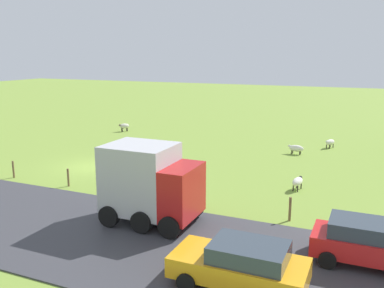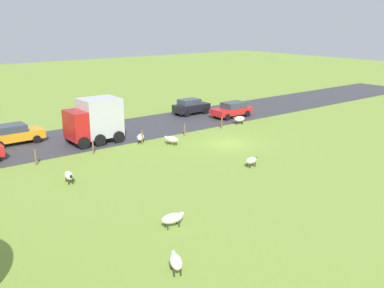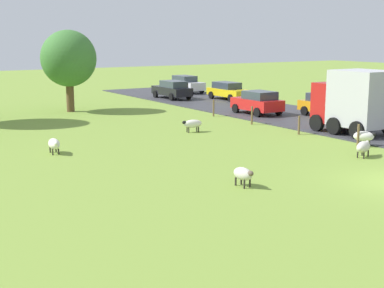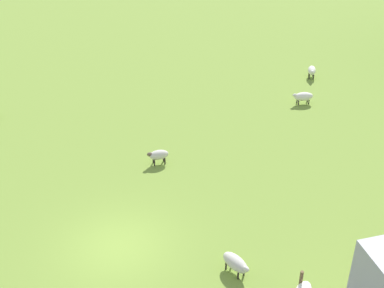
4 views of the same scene
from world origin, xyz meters
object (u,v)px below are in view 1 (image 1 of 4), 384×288
(sheep_7, at_px, (163,148))
(truck_0, at_px, (150,182))
(sheep_6, at_px, (296,148))
(sheep_1, at_px, (330,142))
(sheep_4, at_px, (120,176))
(car_3, at_px, (241,264))
(sheep_0, at_px, (127,189))
(sheep_2, at_px, (298,182))
(sheep_3, at_px, (124,126))
(car_0, at_px, (365,242))

(sheep_7, relative_size, truck_0, 0.25)
(sheep_6, bearing_deg, sheep_1, 146.61)
(sheep_4, height_order, car_3, car_3)
(sheep_1, height_order, truck_0, truck_0)
(sheep_4, height_order, sheep_7, sheep_4)
(sheep_0, bearing_deg, sheep_6, 154.42)
(sheep_1, relative_size, sheep_6, 0.94)
(truck_0, distance_m, car_3, 6.66)
(sheep_1, bearing_deg, sheep_2, -2.71)
(sheep_3, distance_m, car_0, 29.94)
(sheep_4, distance_m, sheep_7, 7.90)
(sheep_7, bearing_deg, sheep_6, 112.95)
(sheep_4, distance_m, sheep_6, 14.45)
(sheep_1, relative_size, sheep_3, 1.15)
(sheep_0, distance_m, sheep_2, 9.65)
(truck_0, bearing_deg, sheep_4, -134.19)
(sheep_4, distance_m, car_3, 12.82)
(sheep_7, relative_size, car_0, 0.27)
(sheep_2, distance_m, truck_0, 9.32)
(sheep_0, relative_size, sheep_2, 0.86)
(sheep_0, height_order, sheep_6, sheep_0)
(sheep_2, bearing_deg, sheep_6, -169.61)
(car_0, distance_m, car_3, 4.96)
(sheep_3, bearing_deg, sheep_6, 80.64)
(truck_0, bearing_deg, sheep_0, -130.43)
(sheep_2, height_order, sheep_7, sheep_2)
(sheep_4, distance_m, truck_0, 6.45)
(truck_0, bearing_deg, car_3, 56.08)
(sheep_3, bearing_deg, truck_0, 35.61)
(sheep_4, xyz_separation_m, sheep_6, (-11.82, 8.30, -0.01))
(sheep_0, xyz_separation_m, truck_0, (2.40, 2.82, 1.40))
(sheep_3, xyz_separation_m, truck_0, (19.09, 13.67, 1.37))
(sheep_0, relative_size, sheep_4, 0.83)
(sheep_0, distance_m, truck_0, 3.96)
(sheep_0, relative_size, sheep_6, 0.86)
(car_0, bearing_deg, sheep_3, -130.42)
(sheep_1, distance_m, sheep_4, 18.40)
(sheep_4, xyz_separation_m, car_3, (8.06, 9.97, 0.41))
(sheep_1, bearing_deg, sheep_4, -34.71)
(sheep_4, relative_size, car_3, 0.29)
(sheep_3, height_order, car_3, car_3)
(sheep_0, distance_m, sheep_3, 19.90)
(sheep_7, distance_m, truck_0, 13.53)
(sheep_1, height_order, sheep_7, sheep_1)
(sheep_3, xyz_separation_m, car_0, (19.41, 22.79, 0.36))
(sheep_3, xyz_separation_m, sheep_6, (2.88, 17.46, -0.08))
(car_0, bearing_deg, sheep_7, -130.23)
(sheep_1, distance_m, sheep_6, 3.95)
(sheep_1, xyz_separation_m, car_0, (19.83, 3.16, 0.42))
(sheep_7, bearing_deg, sheep_0, 16.29)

